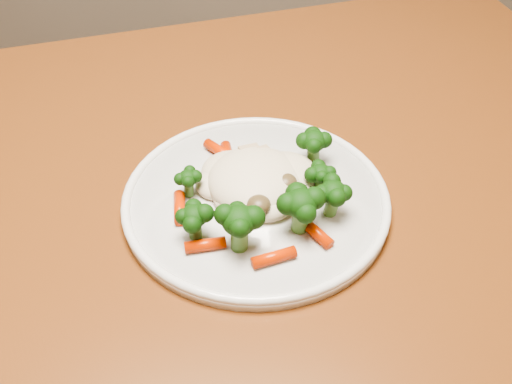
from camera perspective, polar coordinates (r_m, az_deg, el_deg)
dining_table at (r=0.74m, az=-8.86°, el=-8.14°), size 1.46×1.17×0.75m
plate at (r=0.69m, az=0.00°, el=-0.87°), size 0.28×0.28×0.01m
meal at (r=0.66m, az=0.75°, el=0.49°), size 0.19×0.20×0.05m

